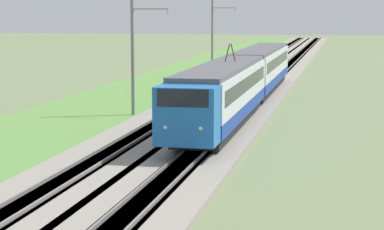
% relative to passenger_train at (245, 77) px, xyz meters
% --- Properties ---
extents(ballast_main, '(240.00, 4.40, 0.30)m').
position_rel_passenger_train_xyz_m(ballast_main, '(9.95, 3.99, -2.18)').
color(ballast_main, gray).
rests_on(ballast_main, ground).
extents(ballast_adjacent, '(240.00, 4.40, 0.30)m').
position_rel_passenger_train_xyz_m(ballast_adjacent, '(9.95, 0.00, -2.18)').
color(ballast_adjacent, gray).
rests_on(ballast_adjacent, ground).
extents(track_main, '(240.00, 1.57, 0.45)m').
position_rel_passenger_train_xyz_m(track_main, '(9.95, 3.99, -2.17)').
color(track_main, '#4C4238').
rests_on(track_main, ground).
extents(track_adjacent, '(240.00, 1.57, 0.45)m').
position_rel_passenger_train_xyz_m(track_adjacent, '(9.95, 0.00, -2.17)').
color(track_adjacent, '#4C4238').
rests_on(track_adjacent, ground).
extents(grass_verge, '(240.00, 8.75, 0.12)m').
position_rel_passenger_train_xyz_m(grass_verge, '(9.95, 10.44, -2.27)').
color(grass_verge, '#5B8E42').
rests_on(grass_verge, ground).
extents(passenger_train, '(40.11, 2.90, 4.99)m').
position_rel_passenger_train_xyz_m(passenger_train, '(0.00, 0.00, 0.00)').
color(passenger_train, blue).
rests_on(passenger_train, ground).
extents(catenary_mast_mid, '(0.22, 2.56, 7.98)m').
position_rel_passenger_train_xyz_m(catenary_mast_mid, '(-4.61, 6.75, 1.80)').
color(catenary_mast_mid, slate).
rests_on(catenary_mast_mid, ground).
extents(catenary_mast_far, '(0.22, 2.56, 8.11)m').
position_rel_passenger_train_xyz_m(catenary_mast_far, '(25.00, 6.75, 1.86)').
color(catenary_mast_far, slate).
rests_on(catenary_mast_far, ground).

